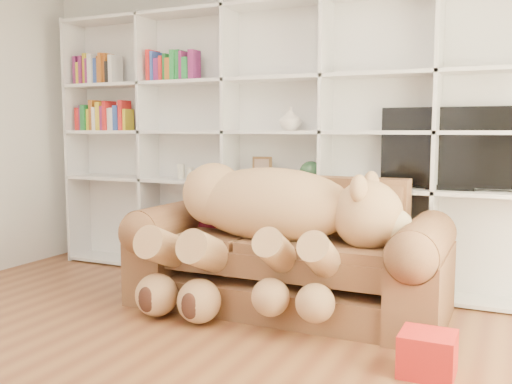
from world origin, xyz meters
The scene contains 13 objects.
wall_back centered at (0.00, 2.50, 1.35)m, with size 5.00×0.02×2.70m, color white.
bookshelf centered at (-0.24, 2.36, 1.31)m, with size 4.43×0.35×2.40m.
sofa centered at (0.37, 1.66, 0.36)m, with size 2.28×0.99×0.96m.
teddy_bear centered at (0.28, 1.47, 0.68)m, with size 1.82×0.97×1.06m.
throw_pillow centered at (-0.24, 1.82, 0.71)m, with size 0.44×0.14×0.44m, color #5A0F1D.
gift_box centered at (1.50, 0.87, 0.12)m, with size 0.29×0.27×0.23m, color red.
tv centered at (1.43, 2.35, 1.17)m, with size 1.06×0.18×0.63m.
picture_frame centered at (-0.13, 2.30, 0.98)m, with size 0.17×0.03×0.21m, color #53371C.
green_vase centered at (0.32, 2.30, 0.96)m, with size 0.20×0.20×0.20m, color #2D5936.
figurine_tall centered at (-0.96, 2.30, 0.93)m, with size 0.07×0.07×0.14m, color beige.
figurine_short centered at (-0.87, 2.30, 0.92)m, with size 0.06×0.06×0.11m, color beige.
snow_globe centered at (-0.57, 2.30, 0.93)m, with size 0.13×0.13×0.13m, color white.
shelf_vase centered at (0.13, 2.30, 1.41)m, with size 0.19×0.19×0.19m, color white.
Camera 1 is at (1.90, -2.21, 1.32)m, focal length 40.00 mm.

